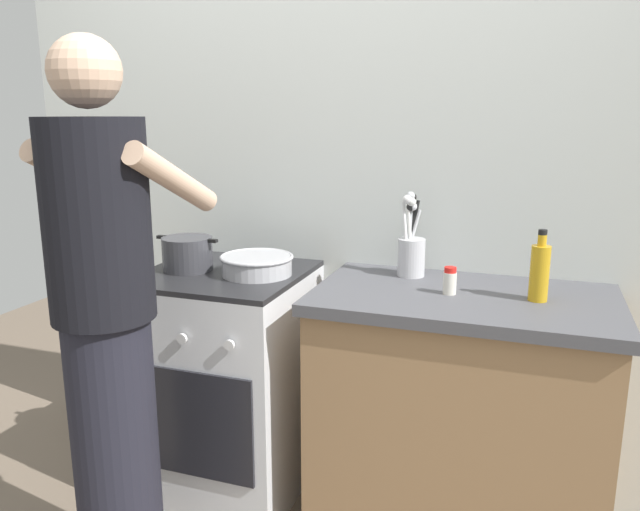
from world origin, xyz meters
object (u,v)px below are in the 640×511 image
(pot, at_px, (188,254))
(utensil_crock, at_px, (411,249))
(stove_range, at_px, (227,381))
(oil_bottle, at_px, (540,271))
(mixing_bowl, at_px, (257,264))
(person, at_px, (107,330))
(spice_bottle, at_px, (450,281))

(pot, bearing_deg, utensil_crock, 13.51)
(stove_range, xyz_separation_m, utensil_crock, (0.68, 0.18, 0.55))
(stove_range, bearing_deg, oil_bottle, 0.25)
(pot, xyz_separation_m, oil_bottle, (1.27, 0.03, 0.03))
(oil_bottle, bearing_deg, mixing_bowl, -179.84)
(oil_bottle, relative_size, person, 0.14)
(pot, xyz_separation_m, utensil_crock, (0.82, 0.20, 0.04))
(mixing_bowl, xyz_separation_m, spice_bottle, (0.71, -0.02, 0.00))
(oil_bottle, bearing_deg, spice_bottle, -176.04)
(pot, distance_m, utensil_crock, 0.85)
(mixing_bowl, bearing_deg, oil_bottle, 0.16)
(spice_bottle, relative_size, oil_bottle, 0.40)
(stove_range, xyz_separation_m, person, (-0.07, -0.59, 0.41))
(stove_range, bearing_deg, person, -97.18)
(utensil_crock, height_order, person, person)
(stove_range, distance_m, utensil_crock, 0.90)
(person, bearing_deg, stove_range, 82.82)
(stove_range, bearing_deg, mixing_bowl, 0.88)
(mixing_bowl, distance_m, oil_bottle, 0.99)
(stove_range, relative_size, utensil_crock, 2.87)
(utensil_crock, bearing_deg, spice_bottle, -48.42)
(stove_range, height_order, spice_bottle, spice_bottle)
(stove_range, bearing_deg, utensil_crock, 14.53)
(mixing_bowl, height_order, spice_bottle, spice_bottle)
(oil_bottle, distance_m, person, 1.35)
(pot, distance_m, oil_bottle, 1.27)
(utensil_crock, bearing_deg, person, -134.58)
(pot, distance_m, mixing_bowl, 0.28)
(stove_range, height_order, oil_bottle, oil_bottle)
(oil_bottle, bearing_deg, utensil_crock, 158.97)
(mixing_bowl, bearing_deg, pot, -175.34)
(stove_range, relative_size, mixing_bowl, 3.27)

